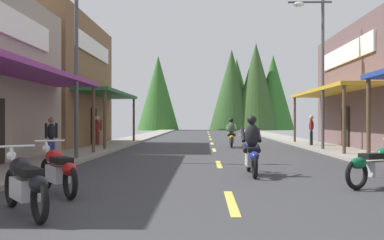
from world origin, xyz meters
TOP-DOWN VIEW (x-y plane):
  - ground at (0.00, 26.60)m, footprint 9.13×83.19m
  - sidewalk_left at (-5.61, 26.60)m, footprint 2.08×83.19m
  - sidewalk_right at (5.61, 26.60)m, footprint 2.08×83.19m
  - centerline_dashes at (0.00, 30.88)m, footprint 0.16×59.10m
  - storefront_left_far at (-11.06, 25.58)m, footprint 10.69×9.84m
  - streetlamp_left at (-4.68, 16.48)m, footprint 1.99×0.30m
  - streetlamp_right at (4.70, 21.55)m, footprint 1.99×0.30m
  - motorcycle_parked_right_3 at (3.29, 10.61)m, footprint 1.88×1.19m
  - motorcycle_parked_left_1 at (-3.19, 7.61)m, footprint 1.38×1.76m
  - motorcycle_parked_left_2 at (-3.31, 9.51)m, footprint 1.32×1.80m
  - rider_cruising_lead at (0.76, 12.64)m, footprint 0.60×2.14m
  - rider_cruising_trailing at (0.97, 24.62)m, footprint 0.60×2.14m
  - pedestrian_browsing at (-6.15, 24.35)m, footprint 0.57×0.30m
  - pedestrian_waiting at (-5.80, 16.32)m, footprint 0.39×0.52m
  - pedestrian_strolling at (5.22, 24.84)m, footprint 0.36×0.54m
  - treeline_backdrop at (4.15, 68.14)m, footprint 23.17×11.63m

SIDE VIEW (x-z plane):
  - ground at x=0.00m, z-range -0.10..0.00m
  - centerline_dashes at x=0.00m, z-range 0.00..0.01m
  - sidewalk_left at x=-5.61m, z-range 0.00..0.12m
  - sidewalk_right at x=5.61m, z-range 0.00..0.12m
  - motorcycle_parked_right_3 at x=3.29m, z-range -0.03..1.01m
  - motorcycle_parked_left_1 at x=-3.19m, z-range -0.03..1.01m
  - motorcycle_parked_left_2 at x=-3.31m, z-range -0.03..1.01m
  - rider_cruising_lead at x=0.76m, z-range -0.13..1.44m
  - rider_cruising_trailing at x=0.97m, z-range -0.13..1.44m
  - pedestrian_waiting at x=-5.80m, z-range 0.11..1.66m
  - pedestrian_browsing at x=-6.15m, z-range 0.14..1.82m
  - pedestrian_strolling at x=5.22m, z-range 0.14..1.85m
  - storefront_left_far at x=-11.06m, z-range 0.00..6.96m
  - streetlamp_left at x=-4.68m, z-range 0.93..7.13m
  - streetlamp_right at x=4.70m, z-range 0.96..7.93m
  - treeline_backdrop at x=4.15m, z-range -0.68..12.20m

